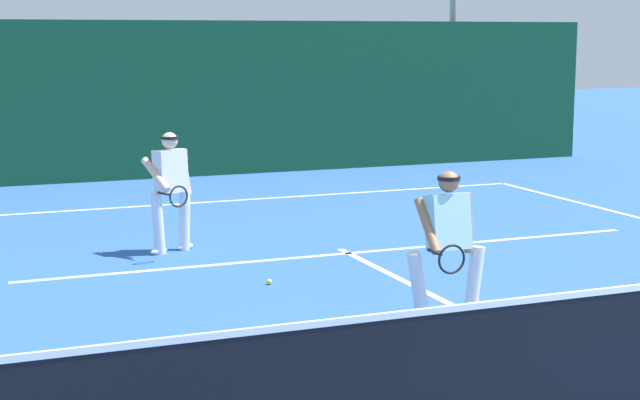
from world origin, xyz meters
TOP-DOWN VIEW (x-y plane):
  - court_line_baseline_far at (0.00, 10.98)m, footprint 11.03×0.10m
  - court_line_service at (0.00, 6.11)m, footprint 8.99×0.10m
  - court_line_centre at (0.00, 3.20)m, footprint 0.10×6.40m
  - player_near at (-0.46, 2.51)m, footprint 0.91×0.84m
  - player_far at (-2.23, 7.10)m, footprint 0.72×0.92m
  - tennis_ball at (-1.58, 4.86)m, footprint 0.07×0.07m
  - back_fence_windscreen at (0.00, 14.34)m, footprint 19.11×0.12m

SIDE VIEW (x-z plane):
  - court_line_baseline_far at x=0.00m, z-range 0.00..0.01m
  - court_line_service at x=0.00m, z-range 0.00..0.01m
  - court_line_centre at x=0.00m, z-range 0.00..0.01m
  - tennis_ball at x=-1.58m, z-range 0.00..0.07m
  - player_near at x=-0.46m, z-range 0.08..1.70m
  - player_far at x=-2.23m, z-range 0.09..1.75m
  - back_fence_windscreen at x=0.00m, z-range 0.00..3.26m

